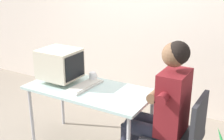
# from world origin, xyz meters

# --- Properties ---
(wall_back) EXTENTS (8.00, 0.10, 3.00)m
(wall_back) POSITION_xyz_m (0.30, 1.40, 1.50)
(wall_back) COLOR beige
(wall_back) RESTS_ON ground_plane
(desk) EXTENTS (1.32, 0.65, 0.71)m
(desk) POSITION_xyz_m (0.00, 0.00, 0.65)
(desk) COLOR #B7B7BC
(desk) RESTS_ON ground_plane
(crt_monitor) EXTENTS (0.41, 0.36, 0.36)m
(crt_monitor) POSITION_xyz_m (-0.38, 0.00, 0.92)
(crt_monitor) COLOR beige
(crt_monitor) RESTS_ON desk
(keyboard) EXTENTS (0.19, 0.46, 0.03)m
(keyboard) POSITION_xyz_m (-0.06, -0.00, 0.73)
(keyboard) COLOR silver
(keyboard) RESTS_ON desk
(office_chair) EXTENTS (0.47, 0.47, 0.87)m
(office_chair) POSITION_xyz_m (0.99, -0.02, 0.49)
(office_chair) COLOR #4C4C51
(office_chair) RESTS_ON ground_plane
(person_seated) EXTENTS (0.70, 0.55, 1.33)m
(person_seated) POSITION_xyz_m (0.81, -0.02, 0.73)
(person_seated) COLOR maroon
(person_seated) RESTS_ON ground_plane
(desk_mug) EXTENTS (0.07, 0.09, 0.10)m
(desk_mug) POSITION_xyz_m (-0.08, 0.19, 0.76)
(desk_mug) COLOR white
(desk_mug) RESTS_ON desk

